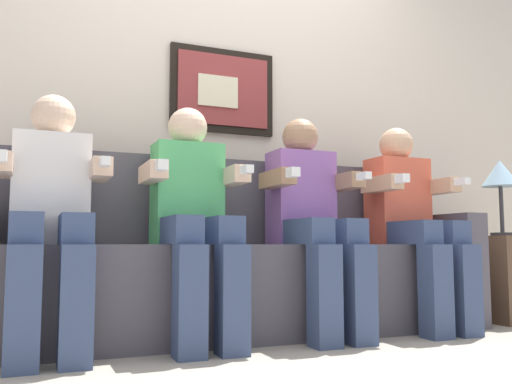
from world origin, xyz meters
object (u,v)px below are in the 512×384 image
Objects in this scene: person_right_center at (312,213)px; table_lamp at (500,177)px; person_left_center at (194,210)px; person_rightmost at (412,215)px; couch at (243,272)px; side_table_right at (506,278)px; person_leftmost at (51,207)px.

table_lamp is at bearing 2.66° from person_right_center.
person_left_center is at bearing -178.18° from table_lamp.
person_rightmost is (0.61, 0.00, 0.00)m from person_right_center.
person_rightmost is (1.22, 0.00, 0.00)m from person_left_center.
table_lamp is at bearing 4.93° from person_rightmost.
couch is 0.46m from person_left_center.
couch is 1.65m from side_table_right.
person_rightmost is 2.41× the size of table_lamp.
couch is 2.33× the size of person_leftmost.
side_table_right is (2.56, 0.06, -0.36)m from person_leftmost.
person_leftmost is 2.41× the size of table_lamp.
person_leftmost reaches higher than couch.
person_right_center is at bearing 180.00° from person_rightmost.
person_right_center reaches higher than couch.
person_right_center reaches higher than table_lamp.
person_leftmost reaches higher than side_table_right.
person_right_center is 1.39m from side_table_right.
person_right_center and person_rightmost have the same top height.
table_lamp is (-0.02, 0.00, 0.61)m from side_table_right.
person_leftmost is 1.00× the size of person_right_center.
person_leftmost is (-0.92, -0.17, 0.29)m from couch.
person_left_center is at bearing 180.00° from person_rightmost.
person_left_center is 2.41× the size of table_lamp.
table_lamp is (1.63, -0.11, 0.55)m from couch.
table_lamp reaches higher than side_table_right.
person_right_center is at bearing 0.00° from person_leftmost.
side_table_right is at bearing 1.37° from person_leftmost.
table_lamp is at bearing 1.38° from person_leftmost.
person_leftmost is at bearing 180.00° from person_right_center.
person_left_center is 1.00× the size of person_right_center.
person_rightmost reaches higher than side_table_right.
couch is at bearing 28.96° from person_left_center.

